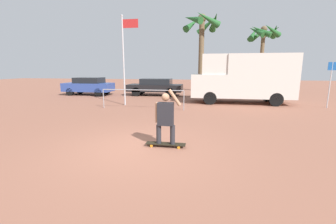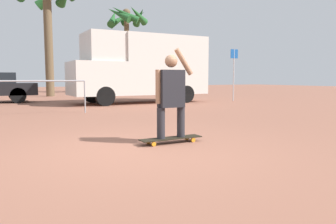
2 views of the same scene
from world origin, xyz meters
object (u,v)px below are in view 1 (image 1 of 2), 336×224
Objects in this scene: camper_van at (244,77)px; parked_car_blue at (89,86)px; person_skateboarder at (166,116)px; flagpole at (125,55)px; skateboard at (166,144)px; palm_tree_center_background at (202,30)px; street_sign at (331,79)px; palm_tree_near_van at (264,36)px; parked_car_black at (155,86)px.

camper_van is 1.54× the size of parked_car_blue.
person_skateboarder is 8.10m from flagpole.
skateboard is 0.18× the size of camper_van.
flagpole is at bearing -113.47° from palm_tree_center_background.
camper_van is at bearing -69.43° from palm_tree_center_background.
palm_tree_center_background is 12.16m from street_sign.
flagpole is 11.68m from street_sign.
palm_tree_near_van is (3.27, 10.27, 3.80)m from camper_van.
parked_car_black is 1.75× the size of street_sign.
street_sign reaches higher than parked_car_black.
camper_van is 7.51m from flagpole.
parked_car_blue reaches higher than skateboard.
skateboard is at bearing -110.66° from camper_van.
street_sign is at bearing -50.01° from palm_tree_center_background.
parked_car_black is 5.68m from flagpole.
flagpole is (-3.70, 6.90, 2.91)m from skateboard.
person_skateboarder is 0.39× the size of parked_car_blue.
parked_car_blue reaches higher than parked_car_black.
palm_tree_center_background is (3.60, 4.55, 5.08)m from parked_car_black.
skateboard is 11.24m from street_sign.
street_sign is at bearing -12.41° from parked_car_blue.
parked_car_blue is 1.58× the size of street_sign.
camper_van is at bearing -107.64° from palm_tree_near_van.
palm_tree_near_van reaches higher than camper_van.
skateboard is 0.28× the size of parked_car_blue.
skateboard is 21.08m from palm_tree_near_van.
street_sign is (7.86, 7.88, 1.55)m from skateboard.
skateboard is at bearing 0.00° from person_skateboarder.
camper_van reaches higher than parked_car_blue.
camper_van is 0.93× the size of palm_tree_near_van.
parked_car_black is at bearing -128.30° from palm_tree_center_background.
parked_car_black is at bearing 154.51° from camper_van.
flagpole is at bearing -175.11° from street_sign.
parked_car_blue is at bearing 137.22° from flagpole.
skateboard is 0.15× the size of palm_tree_center_background.
skateboard is at bearing -61.78° from flagpole.
street_sign is (10.93, -4.19, 0.87)m from parked_car_black.
camper_van is at bearing 69.34° from skateboard.
flagpole reaches higher than parked_car_blue.
palm_tree_center_background is at bearing 88.19° from person_skateboarder.
palm_tree_center_background reaches higher than camper_van.
camper_van is at bearing -25.49° from parked_car_black.
skateboard is 0.82m from person_skateboarder.
palm_tree_center_background is (-2.86, 7.63, 4.17)m from camper_van.
palm_tree_near_van reaches higher than skateboard.
parked_car_black is (-3.07, 12.07, -0.15)m from person_skateboarder.
flagpole is at bearing 118.21° from person_skateboarder.
skateboard is 0.17× the size of palm_tree_near_van.
palm_tree_near_van reaches higher than parked_car_black.
palm_tree_center_background reaches higher than skateboard.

